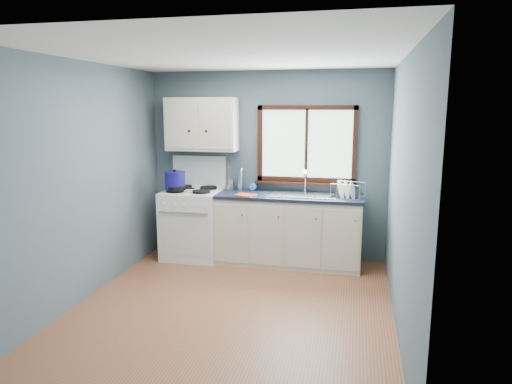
% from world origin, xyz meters
% --- Properties ---
extents(floor, '(3.20, 3.60, 0.02)m').
position_xyz_m(floor, '(0.00, 0.00, -0.01)').
color(floor, brown).
rests_on(floor, ground).
extents(ceiling, '(3.20, 3.60, 0.02)m').
position_xyz_m(ceiling, '(0.00, 0.00, 2.51)').
color(ceiling, white).
rests_on(ceiling, wall_back).
extents(wall_back, '(3.20, 0.02, 2.50)m').
position_xyz_m(wall_back, '(0.00, 1.81, 1.25)').
color(wall_back, '#4E6066').
rests_on(wall_back, ground).
extents(wall_front, '(3.20, 0.02, 2.50)m').
position_xyz_m(wall_front, '(0.00, -1.81, 1.25)').
color(wall_front, '#4E6066').
rests_on(wall_front, ground).
extents(wall_left, '(0.02, 3.60, 2.50)m').
position_xyz_m(wall_left, '(-1.61, 0.00, 1.25)').
color(wall_left, '#4E6066').
rests_on(wall_left, ground).
extents(wall_right, '(0.02, 3.60, 2.50)m').
position_xyz_m(wall_right, '(1.61, 0.00, 1.25)').
color(wall_right, '#4E6066').
rests_on(wall_right, ground).
extents(gas_range, '(0.76, 0.69, 1.36)m').
position_xyz_m(gas_range, '(-0.95, 1.47, 0.49)').
color(gas_range, white).
rests_on(gas_range, floor).
extents(base_cabinets, '(1.85, 0.60, 0.88)m').
position_xyz_m(base_cabinets, '(0.36, 1.49, 0.41)').
color(base_cabinets, beige).
rests_on(base_cabinets, floor).
extents(countertop, '(1.89, 0.64, 0.04)m').
position_xyz_m(countertop, '(0.36, 1.49, 0.90)').
color(countertop, black).
rests_on(countertop, base_cabinets).
extents(sink, '(0.84, 0.46, 0.44)m').
position_xyz_m(sink, '(0.54, 1.49, 0.86)').
color(sink, silver).
rests_on(sink, countertop).
extents(window, '(1.36, 0.10, 1.03)m').
position_xyz_m(window, '(0.54, 1.77, 1.48)').
color(window, '#9EC6A8').
rests_on(window, wall_back).
extents(upper_cabinets, '(0.95, 0.35, 0.70)m').
position_xyz_m(upper_cabinets, '(-0.85, 1.63, 1.80)').
color(upper_cabinets, beige).
rests_on(upper_cabinets, wall_back).
extents(skillet, '(0.38, 0.26, 0.05)m').
position_xyz_m(skillet, '(-1.11, 1.31, 0.99)').
color(skillet, black).
rests_on(skillet, gas_range).
extents(stockpot, '(0.35, 0.35, 0.27)m').
position_xyz_m(stockpot, '(-1.13, 1.33, 1.08)').
color(stockpot, navy).
rests_on(stockpot, gas_range).
extents(utensil_crock, '(0.14, 0.14, 0.36)m').
position_xyz_m(utensil_crock, '(-0.48, 1.69, 0.99)').
color(utensil_crock, silver).
rests_on(utensil_crock, countertop).
extents(thermos, '(0.09, 0.09, 0.30)m').
position_xyz_m(thermos, '(-0.34, 1.65, 1.07)').
color(thermos, silver).
rests_on(thermos, countertop).
extents(soap_bottle, '(0.10, 0.10, 0.25)m').
position_xyz_m(soap_bottle, '(-0.17, 1.65, 1.04)').
color(soap_bottle, '#3873DA').
rests_on(soap_bottle, countertop).
extents(dish_towel, '(0.29, 0.26, 0.02)m').
position_xyz_m(dish_towel, '(-0.17, 1.28, 0.93)').
color(dish_towel, '#C83E1D').
rests_on(dish_towel, countertop).
extents(dish_rack, '(0.44, 0.37, 0.20)m').
position_xyz_m(dish_rack, '(1.09, 1.47, 0.97)').
color(dish_rack, silver).
rests_on(dish_rack, countertop).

